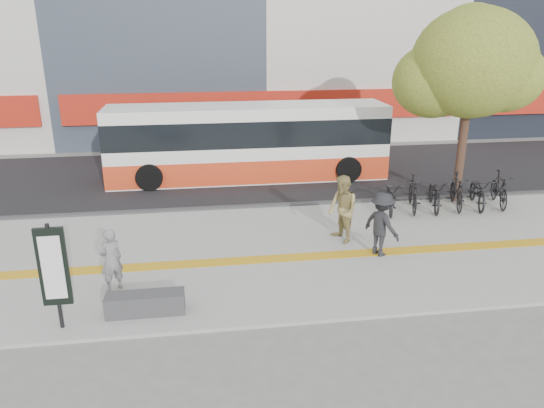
{
  "coord_description": "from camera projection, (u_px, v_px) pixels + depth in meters",
  "views": [
    {
      "loc": [
        -1.37,
        -10.88,
        5.78
      ],
      "look_at": [
        0.51,
        2.0,
        1.21
      ],
      "focal_mm": 34.25,
      "sensor_mm": 36.0,
      "label": 1
    }
  ],
  "objects": [
    {
      "name": "street_tree",
      "position": [
        469.0,
        65.0,
        16.25
      ],
      "size": [
        4.4,
        3.8,
        6.31
      ],
      "color": "#352118",
      "rests_on": "sidewalk"
    },
    {
      "name": "signboard",
      "position": [
        53.0,
        269.0,
        9.83
      ],
      "size": [
        0.55,
        0.1,
        2.2
      ],
      "color": "black",
      "rests_on": "sidewalk"
    },
    {
      "name": "curb",
      "position": [
        243.0,
        208.0,
        16.91
      ],
      "size": [
        40.0,
        0.25,
        0.14
      ],
      "primitive_type": "cube",
      "color": "#3B3B3D",
      "rests_on": "ground"
    },
    {
      "name": "pedestrian_dark",
      "position": [
        382.0,
        224.0,
        13.22
      ],
      "size": [
        1.07,
        1.25,
        1.67
      ],
      "primitive_type": "imported",
      "rotation": [
        0.0,
        0.0,
        2.09
      ],
      "color": "black",
      "rests_on": "sidewalk"
    },
    {
      "name": "bench",
      "position": [
        145.0,
        303.0,
        10.69
      ],
      "size": [
        1.6,
        0.45,
        0.45
      ],
      "primitive_type": "cube",
      "color": "#3B3B3D",
      "rests_on": "sidewalk"
    },
    {
      "name": "ground",
      "position": [
        263.0,
        281.0,
        12.26
      ],
      "size": [
        120.0,
        120.0,
        0.0
      ],
      "primitive_type": "plane",
      "color": "slate",
      "rests_on": "ground"
    },
    {
      "name": "street",
      "position": [
        234.0,
        175.0,
        20.66
      ],
      "size": [
        40.0,
        8.0,
        0.06
      ],
      "primitive_type": "cube",
      "color": "black",
      "rests_on": "ground"
    },
    {
      "name": "sidewalk",
      "position": [
        256.0,
        253.0,
        13.65
      ],
      "size": [
        40.0,
        7.0,
        0.08
      ],
      "primitive_type": "cube",
      "color": "gray",
      "rests_on": "ground"
    },
    {
      "name": "tactile_strip",
      "position": [
        258.0,
        260.0,
        13.17
      ],
      "size": [
        40.0,
        0.45,
        0.01
      ],
      "primitive_type": "cube",
      "color": "gold",
      "rests_on": "sidewalk"
    },
    {
      "name": "bicycle_row",
      "position": [
        445.0,
        193.0,
        16.67
      ],
      "size": [
        4.82,
        2.04,
        1.12
      ],
      "color": "black",
      "rests_on": "sidewalk"
    },
    {
      "name": "pedestrian_tan",
      "position": [
        342.0,
        209.0,
        14.01
      ],
      "size": [
        0.93,
        1.06,
        1.86
      ],
      "primitive_type": "imported",
      "rotation": [
        0.0,
        0.0,
        -1.29
      ],
      "color": "#9B8B53",
      "rests_on": "sidewalk"
    },
    {
      "name": "bus",
      "position": [
        248.0,
        144.0,
        19.81
      ],
      "size": [
        10.53,
        2.5,
        2.8
      ],
      "color": "white",
      "rests_on": "street"
    },
    {
      "name": "seated_woman",
      "position": [
        111.0,
        260.0,
        11.46
      ],
      "size": [
        0.64,
        0.58,
        1.47
      ],
      "primitive_type": "imported",
      "rotation": [
        0.0,
        0.0,
        3.7
      ],
      "color": "black",
      "rests_on": "sidewalk"
    }
  ]
}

